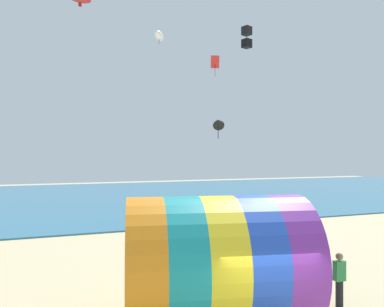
{
  "coord_description": "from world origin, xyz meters",
  "views": [
    {
      "loc": [
        -4.98,
        -7.91,
        4.96
      ],
      "look_at": [
        -0.62,
        3.93,
        4.99
      ],
      "focal_mm": 35.0,
      "sensor_mm": 36.0,
      "label": 1
    }
  ],
  "objects_px": {
    "kite_handler": "(339,279)",
    "kite_white_parafoil": "(159,36)",
    "kite_red_diamond": "(215,62)",
    "kite_black_delta": "(218,123)",
    "kite_black_box": "(247,37)",
    "giant_inflatable_tube": "(217,261)"
  },
  "relations": [
    {
      "from": "giant_inflatable_tube",
      "to": "kite_handler",
      "type": "relative_size",
      "value": 3.25
    },
    {
      "from": "giant_inflatable_tube",
      "to": "kite_handler",
      "type": "distance_m",
      "value": 4.4
    },
    {
      "from": "kite_black_box",
      "to": "kite_white_parafoil",
      "type": "relative_size",
      "value": 1.59
    },
    {
      "from": "kite_red_diamond",
      "to": "kite_black_box",
      "type": "distance_m",
      "value": 4.08
    },
    {
      "from": "giant_inflatable_tube",
      "to": "kite_red_diamond",
      "type": "bearing_deg",
      "value": 66.48
    },
    {
      "from": "kite_white_parafoil",
      "to": "kite_black_box",
      "type": "bearing_deg",
      "value": 46.71
    },
    {
      "from": "kite_red_diamond",
      "to": "kite_black_delta",
      "type": "xyz_separation_m",
      "value": [
        -3.31,
        -7.93,
        -5.11
      ]
    },
    {
      "from": "kite_handler",
      "to": "kite_black_box",
      "type": "distance_m",
      "value": 21.48
    },
    {
      "from": "giant_inflatable_tube",
      "to": "kite_black_box",
      "type": "distance_m",
      "value": 22.3
    },
    {
      "from": "giant_inflatable_tube",
      "to": "kite_white_parafoil",
      "type": "distance_m",
      "value": 9.78
    },
    {
      "from": "kite_red_diamond",
      "to": "kite_black_delta",
      "type": "height_order",
      "value": "kite_red_diamond"
    },
    {
      "from": "giant_inflatable_tube",
      "to": "kite_black_delta",
      "type": "relative_size",
      "value": 4.87
    },
    {
      "from": "kite_red_diamond",
      "to": "kite_black_delta",
      "type": "distance_m",
      "value": 10.0
    },
    {
      "from": "giant_inflatable_tube",
      "to": "kite_red_diamond",
      "type": "relative_size",
      "value": 3.77
    },
    {
      "from": "kite_handler",
      "to": "kite_black_box",
      "type": "height_order",
      "value": "kite_black_box"
    },
    {
      "from": "giant_inflatable_tube",
      "to": "kite_black_delta",
      "type": "distance_m",
      "value": 9.06
    },
    {
      "from": "kite_handler",
      "to": "kite_white_parafoil",
      "type": "relative_size",
      "value": 1.6
    },
    {
      "from": "kite_red_diamond",
      "to": "kite_black_delta",
      "type": "relative_size",
      "value": 1.29
    },
    {
      "from": "giant_inflatable_tube",
      "to": "kite_black_box",
      "type": "xyz_separation_m",
      "value": [
        9.65,
        15.98,
        12.21
      ]
    },
    {
      "from": "kite_black_box",
      "to": "kite_white_parafoil",
      "type": "bearing_deg",
      "value": -133.29
    },
    {
      "from": "kite_handler",
      "to": "kite_white_parafoil",
      "type": "xyz_separation_m",
      "value": [
        -4.52,
        5.59,
        9.07
      ]
    },
    {
      "from": "giant_inflatable_tube",
      "to": "kite_white_parafoil",
      "type": "bearing_deg",
      "value": 92.44
    }
  ]
}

